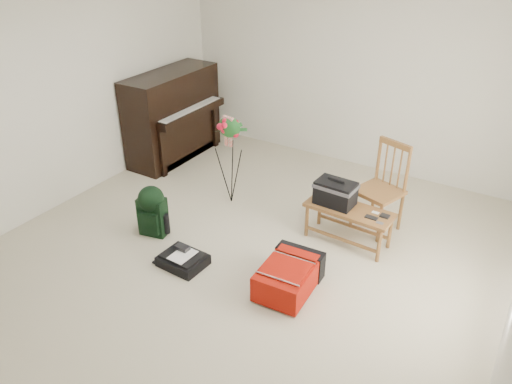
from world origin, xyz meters
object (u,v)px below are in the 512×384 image
Objects in this scene: dining_chair at (380,188)px; black_duffel at (183,259)px; red_suitcase at (291,273)px; green_backpack at (152,209)px; flower_stand at (230,161)px; bench at (340,198)px; piano at (174,117)px.

dining_chair is 2.21× the size of black_duffel.
red_suitcase is 1.13m from black_duffel.
dining_chair is at bearing 52.82° from black_duffel.
black_duffel is 0.78× the size of green_backpack.
flower_stand reaches higher than dining_chair.
bench reaches higher than black_duffel.
red_suitcase is at bearing 16.74° from black_duffel.
green_backpack is at bearing -127.04° from dining_chair.
piano is at bearing 162.12° from flower_stand.
dining_chair is (3.18, -0.30, -0.10)m from piano.
piano is 1.58× the size of bench.
black_duffel is 0.74m from green_backpack.
piano reaches higher than black_duffel.
piano is 2.98m from bench.
green_backpack is (-2.06, -1.44, -0.17)m from dining_chair.
piano is 3.26× the size of black_duffel.
red_suitcase is 1.74m from green_backpack.
green_backpack is (-1.77, -0.99, -0.18)m from bench.
bench is at bearing 50.64° from black_duffel.
dining_chair is at bearing 20.31° from flower_stand.
bench is 0.54m from dining_chair.
bench is 1.05m from red_suitcase.
black_duffel is at bearing -48.96° from piano.
piano is 2.08m from green_backpack.
bench is 0.93× the size of dining_chair.
red_suitcase is at bearing -89.45° from bench.
dining_chair reaches higher than green_backpack.
black_duffel is (-1.42, -1.72, -0.43)m from dining_chair.
black_duffel is (-1.09, -0.28, -0.09)m from red_suitcase.
piano is 1.30× the size of flower_stand.
flower_stand is (1.45, -0.69, -0.04)m from piano.
piano reaches higher than bench.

